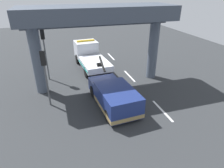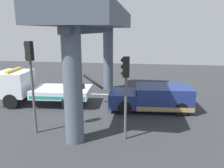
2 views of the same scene
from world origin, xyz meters
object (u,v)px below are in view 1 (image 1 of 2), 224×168
at_px(towed_van_green, 114,96).
at_px(traffic_light_near, 44,67).
at_px(traffic_light_far, 44,43).
at_px(tow_truck_white, 90,55).

distance_m(towed_van_green, traffic_light_near, 4.98).
bearing_deg(traffic_light_far, tow_truck_white, -62.89).
distance_m(tow_truck_white, traffic_light_far, 5.18).
height_order(towed_van_green, traffic_light_far, traffic_light_far).
bearing_deg(traffic_light_near, traffic_light_far, 0.00).
distance_m(tow_truck_white, towed_van_green, 8.16).
relative_size(traffic_light_near, traffic_light_far, 0.86).
distance_m(tow_truck_white, traffic_light_near, 8.05).
height_order(traffic_light_near, traffic_light_far, traffic_light_far).
bearing_deg(traffic_light_far, traffic_light_near, 180.00).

